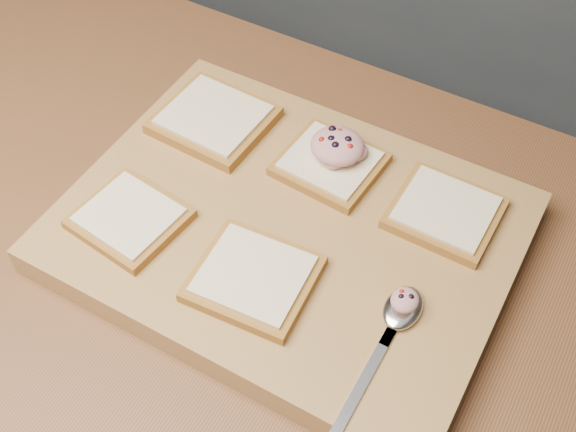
% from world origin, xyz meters
% --- Properties ---
extents(cutting_board, '(0.50, 0.38, 0.04)m').
position_xyz_m(cutting_board, '(-0.02, 0.06, 0.92)').
color(cutting_board, '#AE804A').
rests_on(cutting_board, island_counter).
extents(bread_far_left, '(0.14, 0.13, 0.02)m').
position_xyz_m(bread_far_left, '(-0.18, 0.15, 0.95)').
color(bread_far_left, '#A06929').
rests_on(bread_far_left, cutting_board).
extents(bread_far_center, '(0.12, 0.11, 0.02)m').
position_xyz_m(bread_far_center, '(-0.02, 0.16, 0.95)').
color(bread_far_center, '#A06929').
rests_on(bread_far_center, cutting_board).
extents(bread_far_right, '(0.12, 0.11, 0.02)m').
position_xyz_m(bread_far_right, '(0.13, 0.16, 0.95)').
color(bread_far_right, '#A06929').
rests_on(bread_far_right, cutting_board).
extents(bread_near_left, '(0.12, 0.11, 0.02)m').
position_xyz_m(bread_near_left, '(-0.18, -0.03, 0.95)').
color(bread_near_left, '#A06929').
rests_on(bread_near_left, cutting_board).
extents(bread_near_center, '(0.13, 0.12, 0.02)m').
position_xyz_m(bread_near_center, '(-0.02, -0.03, 0.95)').
color(bread_near_center, '#A06929').
rests_on(bread_near_center, cutting_board).
extents(tuna_salad_dollop, '(0.06, 0.06, 0.03)m').
position_xyz_m(tuna_salad_dollop, '(-0.02, 0.17, 0.97)').
color(tuna_salad_dollop, tan).
rests_on(tuna_salad_dollop, bread_far_center).
extents(spoon, '(0.04, 0.19, 0.01)m').
position_xyz_m(spoon, '(0.14, 0.00, 0.95)').
color(spoon, silver).
rests_on(spoon, cutting_board).
extents(spoon_salad, '(0.03, 0.03, 0.02)m').
position_xyz_m(spoon_salad, '(0.14, 0.02, 0.96)').
color(spoon_salad, tan).
rests_on(spoon_salad, spoon).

